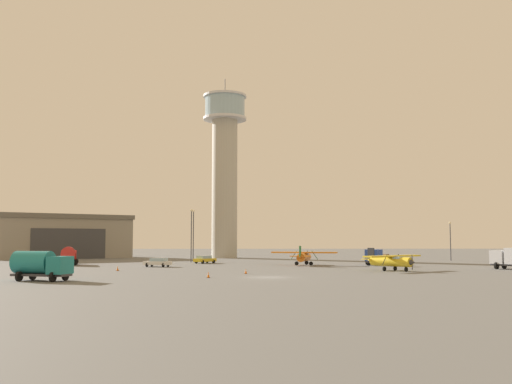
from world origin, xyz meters
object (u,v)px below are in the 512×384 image
object	(u,v)px
airplane_orange	(304,256)
light_post_east	(191,231)
airplane_yellow	(390,260)
traffic_cone_mid_apron	(208,275)
car_white	(158,262)
control_tower	(225,162)
truck_fuel_tanker_red	(68,255)
truck_fuel_tanker_teal	(40,264)
light_post_north	(450,237)
car_yellow	(205,259)
traffic_cone_near_left	(246,271)
light_post_west	(193,231)
truck_flatbed_blue	(377,258)
traffic_cone_near_right	(118,268)

from	to	relation	value
airplane_orange	light_post_east	world-z (taller)	light_post_east
airplane_yellow	traffic_cone_mid_apron	bearing A→B (deg)	-97.23
car_white	light_post_east	bearing A→B (deg)	-82.29
airplane_orange	traffic_cone_mid_apron	distance (m)	33.24
control_tower	airplane_orange	distance (m)	46.48
truck_fuel_tanker_red	truck_fuel_tanker_teal	xyz separation A→B (m)	(7.81, -36.73, 0.01)
airplane_yellow	light_post_north	bearing A→B (deg)	112.79
airplane_orange	traffic_cone_mid_apron	size ratio (longest dim) A/B	15.86
truck_fuel_tanker_teal	car_white	size ratio (longest dim) A/B	1.40
airplane_yellow	car_yellow	size ratio (longest dim) A/B	2.12
truck_fuel_tanker_red	traffic_cone_near_left	bearing A→B (deg)	-145.51
airplane_yellow	truck_fuel_tanker_red	bearing A→B (deg)	-147.85
airplane_orange	car_white	bearing A→B (deg)	116.53
car_white	light_post_west	size ratio (longest dim) A/B	0.45
truck_flatbed_blue	light_post_north	distance (m)	28.73
light_post_east	light_post_north	world-z (taller)	light_post_east
control_tower	airplane_orange	world-z (taller)	control_tower
control_tower	light_post_west	bearing A→B (deg)	-105.43
truck_flatbed_blue	control_tower	bearing A→B (deg)	-106.04
truck_fuel_tanker_teal	car_yellow	world-z (taller)	truck_fuel_tanker_teal
traffic_cone_mid_apron	airplane_yellow	bearing A→B (deg)	28.99
traffic_cone_near_left	control_tower	bearing A→B (deg)	93.70
airplane_yellow	light_post_east	distance (m)	42.90
control_tower	car_yellow	distance (m)	37.65
control_tower	traffic_cone_mid_apron	distance (m)	72.66
airplane_yellow	car_white	size ratio (longest dim) A/B	2.03
truck_fuel_tanker_red	car_yellow	distance (m)	23.02
light_post_east	light_post_north	size ratio (longest dim) A/B	1.28
car_white	light_post_west	distance (m)	23.90
airplane_yellow	traffic_cone_mid_apron	xyz separation A→B (m)	(-23.86, -13.22, -1.09)
control_tower	car_yellow	xyz separation A→B (m)	(-2.80, -30.76, -21.53)
truck_fuel_tanker_red	light_post_east	size ratio (longest dim) A/B	0.61
car_white	light_post_north	distance (m)	60.39
airplane_yellow	car_white	world-z (taller)	airplane_yellow
airplane_yellow	truck_flatbed_blue	world-z (taller)	airplane_yellow
control_tower	truck_fuel_tanker_teal	distance (m)	78.24
light_post_north	traffic_cone_mid_apron	bearing A→B (deg)	-132.55
truck_flatbed_blue	traffic_cone_near_right	distance (m)	41.95
truck_fuel_tanker_red	light_post_north	distance (m)	73.04
airplane_orange	light_post_east	size ratio (longest dim) A/B	1.09
light_post_north	traffic_cone_mid_apron	xyz separation A→B (m)	(-46.05, -50.16, -4.36)
airplane_orange	traffic_cone_mid_apron	world-z (taller)	airplane_orange
control_tower	truck_flatbed_blue	bearing A→B (deg)	-56.77
truck_fuel_tanker_teal	control_tower	bearing A→B (deg)	92.95
light_post_west	light_post_north	distance (m)	51.46
truck_fuel_tanker_teal	traffic_cone_near_left	world-z (taller)	truck_fuel_tanker_teal
airplane_yellow	airplane_orange	size ratio (longest dim) A/B	0.85
car_white	traffic_cone_near_right	bearing A→B (deg)	89.79
airplane_yellow	traffic_cone_near_right	world-z (taller)	airplane_yellow
car_yellow	truck_flatbed_blue	bearing A→B (deg)	-66.45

